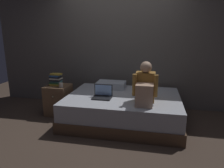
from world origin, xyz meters
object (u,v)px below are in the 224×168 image
bed (123,108)px  nightstand (59,100)px  person_sitting (145,88)px  laptop (103,95)px  mug (61,85)px  pillow (111,85)px  book_stack (56,80)px  clothes_pile (105,86)px

bed → nightstand: (-1.30, 0.09, 0.05)m
person_sitting → laptop: 0.75m
mug → person_sitting: bearing=-10.9°
nightstand → laptop: bearing=-17.0°
laptop → pillow: size_ratio=0.57×
book_stack → pillow: bearing=18.8°
bed → laptop: (-0.33, -0.21, 0.30)m
pillow → mug: mug is taller
mug → nightstand: bearing=137.3°
nightstand → pillow: 1.08m
pillow → clothes_pile: (-0.09, -0.11, -0.01)m
bed → pillow: pillow is taller
bed → person_sitting: 0.71m
clothes_pile → mug: bearing=-154.4°
bed → nightstand: bearing=176.0°
person_sitting → pillow: bearing=132.1°
person_sitting → clothes_pile: person_sitting is taller
bed → person_sitting: size_ratio=3.05×
person_sitting → mug: (-1.56, 0.30, -0.11)m
bed → nightstand: 1.30m
person_sitting → pillow: (-0.70, 0.78, -0.19)m
pillow → clothes_pile: 0.15m
laptop → pillow: bearing=88.9°
person_sitting → laptop: (-0.72, 0.13, -0.20)m
nightstand → laptop: (0.97, -0.30, 0.25)m
nightstand → pillow: (0.98, 0.36, 0.26)m
pillow → book_stack: size_ratio=2.36×
laptop → mug: laptop is taller
nightstand → mug: bearing=-42.7°
bed → book_stack: size_ratio=8.44×
nightstand → clothes_pile: size_ratio=2.38×
laptop → book_stack: size_ratio=1.35×
laptop → mug: 0.86m
person_sitting → pillow: 1.07m
bed → nightstand: nightstand is taller
nightstand → mug: size_ratio=6.41×
bed → book_stack: 1.41m
book_stack → mug: 0.22m
person_sitting → bed: bearing=139.6°
laptop → pillow: (0.01, 0.66, 0.01)m
book_stack → clothes_pile: book_stack is taller
bed → mug: bearing=-178.6°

